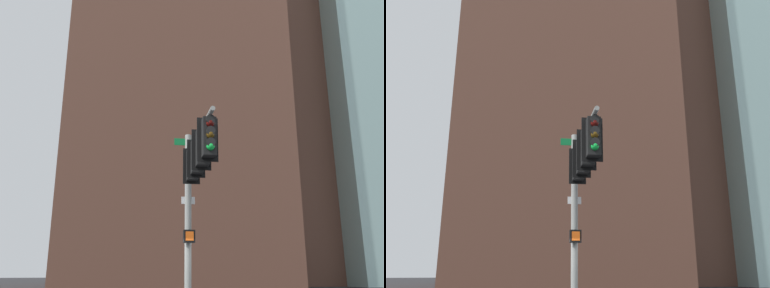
{
  "view_description": "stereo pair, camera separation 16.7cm",
  "coord_description": "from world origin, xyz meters",
  "views": [
    {
      "loc": [
        -13.06,
        4.33,
        1.52
      ],
      "look_at": [
        -0.64,
        0.34,
        5.45
      ],
      "focal_mm": 39.57,
      "sensor_mm": 36.0,
      "label": 1
    },
    {
      "loc": [
        -13.11,
        4.17,
        1.52
      ],
      "look_at": [
        -0.64,
        0.34,
        5.45
      ],
      "focal_mm": 39.57,
      "sensor_mm": 36.0,
      "label": 2
    }
  ],
  "objects": [
    {
      "name": "building_brick_midblock",
      "position": [
        35.45,
        -27.63,
        23.28
      ],
      "size": [
        19.54,
        16.21,
        46.56
      ],
      "primitive_type": "cube",
      "color": "brown",
      "rests_on": "ground_plane"
    },
    {
      "name": "building_brick_nearside",
      "position": [
        34.05,
        -6.13,
        22.46
      ],
      "size": [
        27.48,
        21.48,
        44.92
      ],
      "primitive_type": "cube",
      "color": "brown",
      "rests_on": "ground_plane"
    },
    {
      "name": "building_glass_tower",
      "position": [
        34.28,
        -35.94,
        35.88
      ],
      "size": [
        23.54,
        22.12,
        71.76
      ],
      "primitive_type": "cube",
      "color": "#9EC6C1",
      "rests_on": "ground_plane"
    },
    {
      "name": "signal_pole_assembly",
      "position": [
        -1.37,
        0.47,
        4.26
      ],
      "size": [
        4.87,
        1.36,
        6.03
      ],
      "rotation": [
        0.0,
        0.0,
        2.98
      ],
      "color": "gray",
      "rests_on": "ground_plane"
    },
    {
      "name": "building_brick_farside",
      "position": [
        50.18,
        -22.02,
        27.24
      ],
      "size": [
        18.92,
        19.65,
        54.48
      ],
      "primitive_type": "cube",
      "color": "#845B47",
      "rests_on": "ground_plane"
    }
  ]
}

